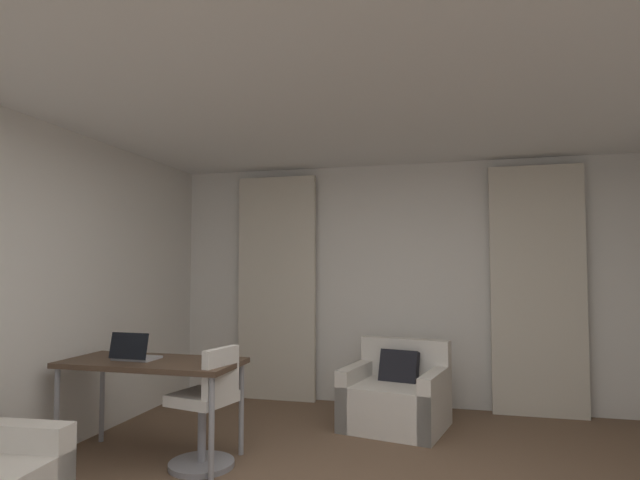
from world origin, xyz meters
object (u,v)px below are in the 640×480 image
object	(u,v)px
desk	(152,368)
desk_chair	(206,413)
armchair	(396,397)
laptop	(134,354)

from	to	relation	value
desk	desk_chair	xyz separation A→B (m)	(0.49, -0.06, -0.29)
armchair	desk	world-z (taller)	armchair
desk	armchair	bearing A→B (deg)	36.20
desk	laptop	distance (m)	0.18
armchair	desk	bearing A→B (deg)	-143.80
armchair	laptop	size ratio (longest dim) A/B	3.11
desk_chair	laptop	xyz separation A→B (m)	(-0.63, 0.03, 0.40)
desk	desk_chair	distance (m)	0.58
desk_chair	desk	bearing A→B (deg)	173.12
laptop	desk	bearing A→B (deg)	11.00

